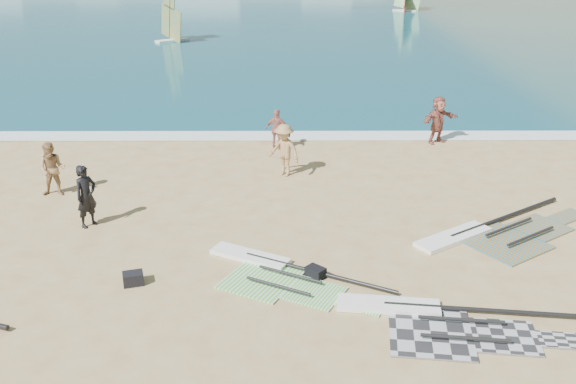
{
  "coord_description": "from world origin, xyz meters",
  "views": [
    {
      "loc": [
        0.06,
        -12.49,
        7.79
      ],
      "look_at": [
        0.12,
        4.0,
        1.0
      ],
      "focal_mm": 40.0,
      "sensor_mm": 36.0,
      "label": 1
    }
  ],
  "objects_px": {
    "beachgoer_left": "(52,169)",
    "rig_green": "(276,273)",
    "rig_grey": "(439,321)",
    "beachgoer_right": "(438,120)",
    "person_wetsuit": "(86,196)",
    "gear_bag_near": "(133,279)",
    "beachgoer_mid": "(284,150)",
    "gear_bag_far": "(316,272)",
    "beachgoer_back": "(277,130)",
    "rig_orange": "(495,233)"
  },
  "relations": [
    {
      "from": "gear_bag_far",
      "to": "beachgoer_mid",
      "type": "relative_size",
      "value": 0.25
    },
    {
      "from": "rig_grey",
      "to": "rig_orange",
      "type": "height_order",
      "value": "rig_orange"
    },
    {
      "from": "rig_grey",
      "to": "beachgoer_right",
      "type": "bearing_deg",
      "value": 85.04
    },
    {
      "from": "beachgoer_left",
      "to": "beachgoer_back",
      "type": "height_order",
      "value": "beachgoer_left"
    },
    {
      "from": "gear_bag_near",
      "to": "beachgoer_left",
      "type": "bearing_deg",
      "value": 123.58
    },
    {
      "from": "gear_bag_near",
      "to": "person_wetsuit",
      "type": "relative_size",
      "value": 0.26
    },
    {
      "from": "rig_orange",
      "to": "beachgoer_left",
      "type": "bearing_deg",
      "value": 132.91
    },
    {
      "from": "person_wetsuit",
      "to": "beachgoer_back",
      "type": "distance_m",
      "value": 8.56
    },
    {
      "from": "rig_grey",
      "to": "beachgoer_mid",
      "type": "height_order",
      "value": "beachgoer_mid"
    },
    {
      "from": "beachgoer_back",
      "to": "beachgoer_right",
      "type": "relative_size",
      "value": 0.84
    },
    {
      "from": "person_wetsuit",
      "to": "beachgoer_right",
      "type": "distance_m",
      "value": 13.72
    },
    {
      "from": "gear_bag_near",
      "to": "beachgoer_right",
      "type": "relative_size",
      "value": 0.26
    },
    {
      "from": "gear_bag_far",
      "to": "beachgoer_mid",
      "type": "xyz_separation_m",
      "value": [
        -0.76,
        6.91,
        0.77
      ]
    },
    {
      "from": "rig_grey",
      "to": "beachgoer_back",
      "type": "xyz_separation_m",
      "value": [
        -3.58,
        11.64,
        0.73
      ]
    },
    {
      "from": "person_wetsuit",
      "to": "beachgoer_left",
      "type": "height_order",
      "value": "person_wetsuit"
    },
    {
      "from": "rig_grey",
      "to": "beachgoer_mid",
      "type": "bearing_deg",
      "value": 117.61
    },
    {
      "from": "gear_bag_far",
      "to": "person_wetsuit",
      "type": "distance_m",
      "value": 6.96
    },
    {
      "from": "gear_bag_near",
      "to": "gear_bag_far",
      "type": "xyz_separation_m",
      "value": [
        4.32,
        0.3,
        -0.02
      ]
    },
    {
      "from": "rig_grey",
      "to": "beachgoer_right",
      "type": "height_order",
      "value": "beachgoer_right"
    },
    {
      "from": "beachgoer_right",
      "to": "rig_orange",
      "type": "bearing_deg",
      "value": -121.53
    },
    {
      "from": "rig_orange",
      "to": "beachgoer_left",
      "type": "xyz_separation_m",
      "value": [
        -13.01,
        2.93,
        0.81
      ]
    },
    {
      "from": "rig_grey",
      "to": "gear_bag_far",
      "type": "relative_size",
      "value": 12.01
    },
    {
      "from": "rig_green",
      "to": "gear_bag_near",
      "type": "relative_size",
      "value": 9.63
    },
    {
      "from": "person_wetsuit",
      "to": "gear_bag_near",
      "type": "bearing_deg",
      "value": -112.36
    },
    {
      "from": "rig_grey",
      "to": "gear_bag_far",
      "type": "bearing_deg",
      "value": 149.94
    },
    {
      "from": "rig_green",
      "to": "gear_bag_far",
      "type": "xyz_separation_m",
      "value": [
        0.96,
        -0.12,
        0.09
      ]
    },
    {
      "from": "beachgoer_left",
      "to": "rig_green",
      "type": "bearing_deg",
      "value": -38.9
    },
    {
      "from": "gear_bag_far",
      "to": "beachgoer_right",
      "type": "height_order",
      "value": "beachgoer_right"
    },
    {
      "from": "rig_grey",
      "to": "beachgoer_left",
      "type": "distance_m",
      "value": 12.74
    },
    {
      "from": "beachgoer_back",
      "to": "beachgoer_left",
      "type": "bearing_deg",
      "value": 50.41
    },
    {
      "from": "beachgoer_mid",
      "to": "beachgoer_back",
      "type": "distance_m",
      "value": 2.81
    },
    {
      "from": "rig_grey",
      "to": "rig_orange",
      "type": "bearing_deg",
      "value": 66.55
    },
    {
      "from": "gear_bag_far",
      "to": "beachgoer_right",
      "type": "bearing_deg",
      "value": 63.63
    },
    {
      "from": "rig_green",
      "to": "gear_bag_far",
      "type": "distance_m",
      "value": 0.97
    },
    {
      "from": "rig_grey",
      "to": "gear_bag_near",
      "type": "relative_size",
      "value": 11.35
    },
    {
      "from": "gear_bag_near",
      "to": "beachgoer_left",
      "type": "xyz_separation_m",
      "value": [
        -3.65,
        5.5,
        0.71
      ]
    },
    {
      "from": "beachgoer_mid",
      "to": "gear_bag_far",
      "type": "bearing_deg",
      "value": -48.68
    },
    {
      "from": "beachgoer_left",
      "to": "beachgoer_back",
      "type": "distance_m",
      "value": 8.28
    },
    {
      "from": "rig_green",
      "to": "gear_bag_far",
      "type": "bearing_deg",
      "value": 20.41
    },
    {
      "from": "beachgoer_mid",
      "to": "beachgoer_right",
      "type": "xyz_separation_m",
      "value": [
        5.96,
        3.57,
        0.03
      ]
    },
    {
      "from": "beachgoer_mid",
      "to": "gear_bag_near",
      "type": "bearing_deg",
      "value": -81.23
    },
    {
      "from": "rig_green",
      "to": "beachgoer_left",
      "type": "xyz_separation_m",
      "value": [
        -7.02,
        5.08,
        0.81
      ]
    },
    {
      "from": "rig_green",
      "to": "beachgoer_mid",
      "type": "distance_m",
      "value": 6.84
    },
    {
      "from": "rig_orange",
      "to": "person_wetsuit",
      "type": "bearing_deg",
      "value": 142.24
    },
    {
      "from": "gear_bag_far",
      "to": "beachgoer_right",
      "type": "relative_size",
      "value": 0.24
    },
    {
      "from": "gear_bag_far",
      "to": "beachgoer_left",
      "type": "height_order",
      "value": "beachgoer_left"
    },
    {
      "from": "gear_bag_far",
      "to": "beachgoer_back",
      "type": "relative_size",
      "value": 0.29
    },
    {
      "from": "rig_orange",
      "to": "beachgoer_left",
      "type": "relative_size",
      "value": 3.2
    },
    {
      "from": "gear_bag_far",
      "to": "beachgoer_mid",
      "type": "bearing_deg",
      "value": 96.3
    },
    {
      "from": "gear_bag_far",
      "to": "beachgoer_back",
      "type": "distance_m",
      "value": 9.78
    }
  ]
}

